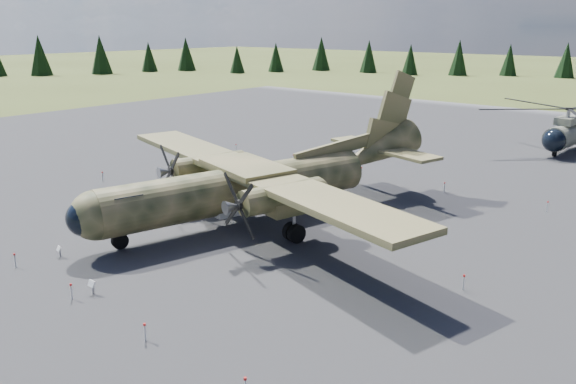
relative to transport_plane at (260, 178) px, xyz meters
The scene contains 8 objects.
ground 3.47m from the transport_plane, 122.28° to the right, with size 500.00×500.00×0.00m, color #525D29.
apron 9.04m from the transport_plane, 96.44° to the left, with size 120.00×120.00×0.04m, color #57575C.
transport_plane is the anchor object (origin of this frame).
helicopter_near 38.52m from the transport_plane, 74.37° to the left, with size 20.40×23.19×4.87m.
info_placard_left 13.65m from the transport_plane, 109.51° to the right, with size 0.45×0.25×0.67m.
info_placard_right 14.32m from the transport_plane, 84.70° to the right, with size 0.48×0.20×0.75m.
barrier_fence 3.26m from the transport_plane, 131.70° to the right, with size 33.12×29.62×0.85m.
treeline 3.21m from the transport_plane, 41.79° to the right, with size 286.90×278.12×10.95m.
Camera 1 is at (26.47, -25.96, 13.06)m, focal length 35.00 mm.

